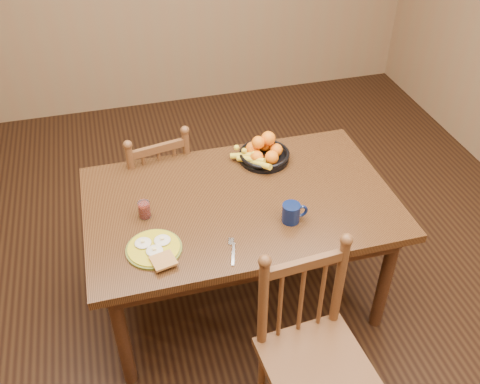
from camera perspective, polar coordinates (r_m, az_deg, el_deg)
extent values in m
cube|color=black|center=(3.31, 0.00, -10.93)|extent=(4.50, 5.00, 0.01)
cube|color=black|center=(2.80, 0.00, -1.16)|extent=(1.60, 1.00, 0.04)
cube|color=black|center=(3.16, -1.99, 2.53)|extent=(1.40, 0.04, 0.10)
cube|color=black|center=(2.55, 2.49, -8.24)|extent=(1.40, 0.04, 0.10)
cube|color=black|center=(3.07, 13.09, 0.08)|extent=(0.04, 0.84, 0.10)
cube|color=black|center=(2.79, -14.46, -4.74)|extent=(0.04, 0.84, 0.10)
cylinder|color=black|center=(2.74, -12.45, -14.90)|extent=(0.07, 0.07, 0.70)
cylinder|color=black|center=(3.01, 15.20, -9.10)|extent=(0.07, 0.07, 0.70)
cylinder|color=black|center=(3.29, -13.74, -3.88)|extent=(0.07, 0.07, 0.70)
cylinder|color=black|center=(3.52, 9.33, 0.09)|extent=(0.07, 0.07, 0.70)
cube|color=#4F2D17|center=(3.44, -9.07, 0.41)|extent=(0.48, 0.46, 0.04)
cylinder|color=#4F2D17|center=(3.73, -7.11, -0.18)|extent=(0.03, 0.03, 0.40)
cylinder|color=#4F2D17|center=(3.66, -12.00, -1.63)|extent=(0.03, 0.03, 0.40)
cylinder|color=#4F2D17|center=(3.50, -5.28, -3.09)|extent=(0.03, 0.03, 0.40)
cylinder|color=#4F2D17|center=(3.43, -10.48, -4.70)|extent=(0.03, 0.03, 0.40)
cylinder|color=#4F2D17|center=(3.20, -5.63, 2.89)|extent=(0.04, 0.04, 0.48)
cylinder|color=#4F2D17|center=(3.12, -11.33, 1.25)|extent=(0.04, 0.04, 0.48)
cylinder|color=#4F2D17|center=(3.18, -8.37, 1.41)|extent=(0.02, 0.02, 0.37)
cube|color=#4F2D17|center=(3.06, -8.74, 4.60)|extent=(0.33, 0.09, 0.05)
cube|color=#4F2D17|center=(2.49, 8.10, -17.77)|extent=(0.48, 0.46, 0.04)
cylinder|color=#4F2D17|center=(2.73, 2.34, -18.90)|extent=(0.04, 0.04, 0.44)
cylinder|color=#4F2D17|center=(2.83, 9.53, -16.59)|extent=(0.04, 0.04, 0.44)
cylinder|color=#4F2D17|center=(2.33, 2.48, -11.88)|extent=(0.04, 0.04, 0.53)
cylinder|color=#4F2D17|center=(2.45, 10.54, -9.50)|extent=(0.04, 0.04, 0.53)
cylinder|color=#4F2D17|center=(2.42, 6.53, -11.47)|extent=(0.02, 0.02, 0.40)
cube|color=#4F2D17|center=(2.25, 6.96, -7.66)|extent=(0.37, 0.06, 0.05)
cylinder|color=#59601E|center=(2.54, -9.16, -6.02)|extent=(0.26, 0.26, 0.01)
cylinder|color=#B5A617|center=(2.53, -9.18, -5.91)|extent=(0.24, 0.24, 0.01)
ellipsoid|color=silver|center=(2.55, -10.31, -5.36)|extent=(0.08, 0.08, 0.01)
cube|color=#F2E08C|center=(2.54, -10.34, -5.19)|extent=(0.02, 0.02, 0.01)
ellipsoid|color=silver|center=(2.55, -8.29, -5.10)|extent=(0.08, 0.08, 0.01)
cube|color=#F2E08C|center=(2.54, -8.31, -4.92)|extent=(0.02, 0.02, 0.01)
ellipsoid|color=silver|center=(2.50, -9.11, -6.20)|extent=(0.08, 0.08, 0.01)
cube|color=#F2E08C|center=(2.49, -9.13, -6.02)|extent=(0.02, 0.02, 0.01)
cube|color=brown|center=(2.45, -8.17, -7.26)|extent=(0.12, 0.12, 0.01)
cube|color=silver|center=(2.48, -0.72, -6.63)|extent=(0.05, 0.14, 0.00)
cube|color=silver|center=(2.54, -0.95, -5.27)|extent=(0.04, 0.05, 0.00)
cube|color=silver|center=(2.49, -8.26, -7.00)|extent=(0.05, 0.12, 0.00)
ellipsoid|color=silver|center=(2.54, -8.85, -5.87)|extent=(0.03, 0.04, 0.01)
cylinder|color=#0A163B|center=(2.64, 5.46, -2.24)|extent=(0.09, 0.09, 0.10)
torus|color=#0A163B|center=(2.65, 6.52, -2.04)|extent=(0.07, 0.02, 0.07)
cylinder|color=black|center=(2.61, 5.52, -1.47)|extent=(0.08, 0.08, 0.00)
cylinder|color=silver|center=(2.69, -10.17, -1.86)|extent=(0.06, 0.06, 0.09)
cylinder|color=maroon|center=(2.70, -10.15, -1.97)|extent=(0.05, 0.05, 0.07)
cylinder|color=black|center=(3.07, 2.59, 3.59)|extent=(0.28, 0.28, 0.02)
torus|color=black|center=(3.05, 2.61, 4.13)|extent=(0.29, 0.29, 0.02)
cylinder|color=black|center=(3.07, 2.59, 3.47)|extent=(0.10, 0.10, 0.01)
sphere|color=orange|center=(3.06, 3.88, 4.50)|extent=(0.07, 0.07, 0.07)
sphere|color=orange|center=(3.10, 2.64, 5.08)|extent=(0.08, 0.08, 0.08)
sphere|color=orange|center=(3.05, 1.37, 4.64)|extent=(0.08, 0.08, 0.08)
sphere|color=orange|center=(2.99, 1.81, 3.73)|extent=(0.07, 0.07, 0.07)
sphere|color=orange|center=(2.99, 3.40, 3.71)|extent=(0.08, 0.08, 0.08)
sphere|color=orange|center=(3.03, 3.03, 5.74)|extent=(0.08, 0.08, 0.08)
sphere|color=orange|center=(3.00, 1.96, 5.30)|extent=(0.07, 0.07, 0.07)
cylinder|color=yellow|center=(2.99, 1.19, 3.46)|extent=(0.10, 0.17, 0.07)
cylinder|color=yellow|center=(3.03, 0.56, 3.93)|extent=(0.14, 0.15, 0.07)
cylinder|color=yellow|center=(2.96, 2.02, 3.01)|extent=(0.06, 0.18, 0.07)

